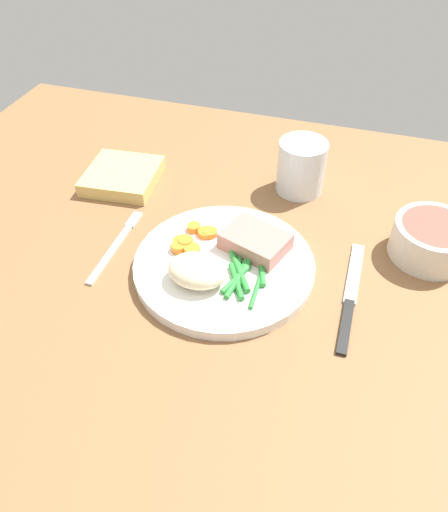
% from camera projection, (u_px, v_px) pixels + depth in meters
% --- Properties ---
extents(dining_table, '(1.20, 0.90, 0.02)m').
position_uv_depth(dining_table, '(230.00, 268.00, 0.71)').
color(dining_table, brown).
rests_on(dining_table, ground).
extents(dinner_plate, '(0.25, 0.25, 0.02)m').
position_uv_depth(dinner_plate, '(224.00, 265.00, 0.69)').
color(dinner_plate, white).
rests_on(dinner_plate, dining_table).
extents(meat_portion, '(0.11, 0.09, 0.03)m').
position_uv_depth(meat_portion, '(255.00, 241.00, 0.70)').
color(meat_portion, '#B2756B').
rests_on(meat_portion, dinner_plate).
extents(mashed_potatoes, '(0.08, 0.06, 0.04)m').
position_uv_depth(mashed_potatoes, '(197.00, 271.00, 0.65)').
color(mashed_potatoes, beige).
rests_on(mashed_potatoes, dinner_plate).
extents(carrot_slices, '(0.06, 0.07, 0.01)m').
position_uv_depth(carrot_slices, '(190.00, 241.00, 0.71)').
color(carrot_slices, orange).
rests_on(carrot_slices, dinner_plate).
extents(green_beans, '(0.07, 0.10, 0.01)m').
position_uv_depth(green_beans, '(243.00, 276.00, 0.66)').
color(green_beans, '#2D8C38').
rests_on(green_beans, dinner_plate).
extents(fork, '(0.01, 0.17, 0.00)m').
position_uv_depth(fork, '(115.00, 246.00, 0.73)').
color(fork, silver).
rests_on(fork, dining_table).
extents(knife, '(0.02, 0.21, 0.01)m').
position_uv_depth(knife, '(350.00, 297.00, 0.66)').
color(knife, black).
rests_on(knife, dining_table).
extents(water_glass, '(0.08, 0.08, 0.09)m').
position_uv_depth(water_glass, '(301.00, 170.00, 0.81)').
color(water_glass, silver).
rests_on(water_glass, dining_table).
extents(salad_bowl, '(0.11, 0.11, 0.05)m').
position_uv_depth(salad_bowl, '(432.00, 238.00, 0.70)').
color(salad_bowl, silver).
rests_on(salad_bowl, dining_table).
extents(napkin, '(0.13, 0.13, 0.02)m').
position_uv_depth(napkin, '(122.00, 176.00, 0.85)').
color(napkin, '#DBBC6B').
rests_on(napkin, dining_table).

